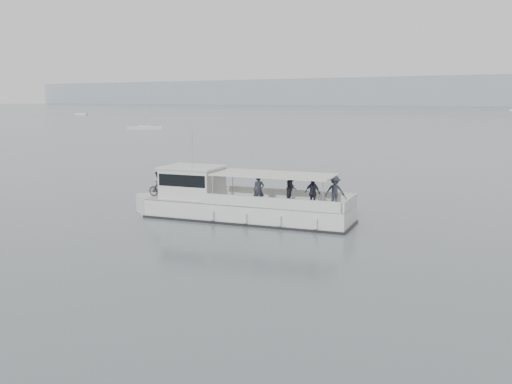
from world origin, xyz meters
The scene contains 2 objects.
ground centered at (0.00, 0.00, 0.00)m, with size 1400.00×1400.00×0.00m, color slate.
tour_boat centered at (-1.91, -0.81, 0.89)m, with size 12.97×5.33×5.41m.
Camera 1 is at (16.11, -26.02, 6.55)m, focal length 40.00 mm.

